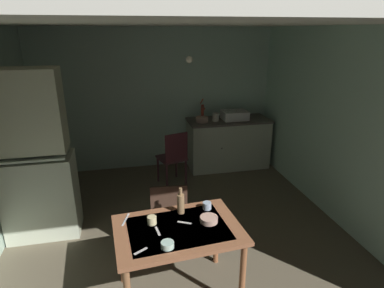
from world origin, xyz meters
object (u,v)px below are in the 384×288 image
mixing_bowl_counter (202,119)px  glass_bottle (181,203)px  hand_pump (203,111)px  chair_by_counter (173,157)px  sink_basin (235,115)px  serving_bowl_wide (209,219)px  teacup_cream (152,220)px  chair_far_side (169,216)px  hutch_cabinet (36,162)px  dining_table (178,237)px

mixing_bowl_counter → glass_bottle: glass_bottle is taller
hand_pump → chair_by_counter: 1.03m
sink_basin → serving_bowl_wide: sink_basin is taller
teacup_cream → sink_basin: bearing=57.3°
chair_far_side → teacup_cream: chair_far_side is taller
hutch_cabinet → hand_pump: bearing=32.8°
chair_far_side → dining_table: bearing=-90.5°
sink_basin → hand_pump: 0.59m
chair_by_counter → glass_bottle: size_ratio=3.46×
chair_by_counter → glass_bottle: (-0.25, -2.04, 0.36)m
dining_table → teacup_cream: size_ratio=14.00×
serving_bowl_wide → glass_bottle: size_ratio=0.62×
chair_far_side → teacup_cream: (-0.22, -0.49, 0.30)m
mixing_bowl_counter → teacup_cream: size_ratio=2.60×
chair_far_side → hutch_cabinet: bearing=153.2°
hutch_cabinet → chair_by_counter: hutch_cabinet is taller
sink_basin → dining_table: sink_basin is taller
hutch_cabinet → chair_by_counter: (1.76, 0.94, -0.46)m
chair_far_side → chair_by_counter: size_ratio=0.99×
dining_table → chair_far_side: size_ratio=1.29×
sink_basin → glass_bottle: size_ratio=1.67×
dining_table → chair_by_counter: 2.31m
mixing_bowl_counter → glass_bottle: 2.68m
mixing_bowl_counter → glass_bottle: size_ratio=0.83×
dining_table → chair_far_side: (0.00, 0.61, -0.16)m
hand_pump → dining_table: hand_pump is taller
hand_pump → teacup_cream: hand_pump is taller
dining_table → serving_bowl_wide: (0.29, 0.04, 0.12)m
hutch_cabinet → glass_bottle: (1.51, -1.09, -0.10)m
chair_by_counter → teacup_cream: chair_by_counter is taller
mixing_bowl_counter → dining_table: size_ratio=0.19×
glass_bottle → mixing_bowl_counter: bearing=71.6°
mixing_bowl_counter → serving_bowl_wide: mixing_bowl_counter is taller
chair_far_side → hand_pump: bearing=67.4°
mixing_bowl_counter → teacup_cream: (-1.13, -2.67, -0.16)m
dining_table → chair_by_counter: chair_by_counter is taller
sink_basin → chair_far_side: (-1.52, -2.22, -0.49)m
mixing_bowl_counter → serving_bowl_wide: 2.82m
sink_basin → hand_pump: hand_pump is taller
teacup_cream → glass_bottle: bearing=24.1°
dining_table → glass_bottle: glass_bottle is taller
sink_basin → teacup_cream: 3.23m
hutch_cabinet → hand_pump: hutch_cabinet is taller
dining_table → teacup_cream: 0.28m
chair_by_counter → teacup_cream: 2.25m
dining_table → chair_far_side: bearing=89.5°
hutch_cabinet → dining_table: 1.99m
hand_pump → sink_basin: bearing=-4.5°
teacup_cream → hand_pump: bearing=67.1°
sink_basin → chair_by_counter: (-1.20, -0.55, -0.48)m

